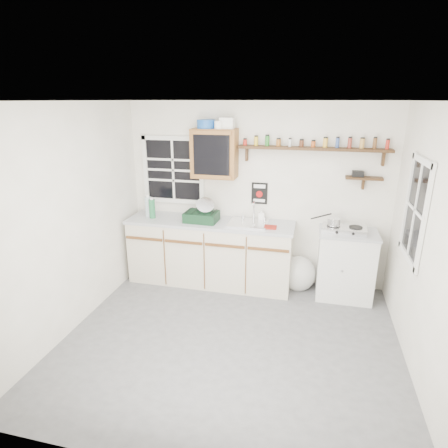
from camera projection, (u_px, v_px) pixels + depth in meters
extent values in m
cube|color=#515254|center=(230.00, 341.00, 4.11)|extent=(3.60, 3.20, 0.02)
cube|color=silver|center=(232.00, 100.00, 3.32)|extent=(3.60, 3.20, 0.02)
cube|color=beige|center=(71.00, 220.00, 4.12)|extent=(0.02, 3.20, 2.50)
cube|color=beige|center=(430.00, 249.00, 3.31)|extent=(0.02, 3.20, 2.50)
cube|color=beige|center=(256.00, 195.00, 5.20)|extent=(3.60, 0.02, 2.50)
cube|color=beige|center=(173.00, 322.00, 2.23)|extent=(3.60, 0.02, 2.50)
cube|color=beige|center=(210.00, 253.00, 5.30)|extent=(2.27, 0.60, 0.88)
cube|color=#9DA0A5|center=(210.00, 222.00, 5.16)|extent=(2.31, 0.62, 0.04)
cube|color=brown|center=(144.00, 239.00, 5.12)|extent=(0.53, 0.02, 0.03)
cube|color=brown|center=(183.00, 242.00, 4.99)|extent=(0.53, 0.02, 0.03)
cube|color=brown|center=(225.00, 246.00, 4.87)|extent=(0.53, 0.02, 0.03)
cube|color=brown|center=(268.00, 250.00, 4.74)|extent=(0.53, 0.02, 0.03)
cube|color=silver|center=(345.00, 265.00, 4.92)|extent=(0.70, 0.55, 0.88)
cube|color=#9DA0A5|center=(349.00, 233.00, 4.77)|extent=(0.73, 0.57, 0.03)
cube|color=silver|center=(248.00, 224.00, 5.03)|extent=(0.52, 0.44, 0.03)
cylinder|color=silver|center=(254.00, 211.00, 5.12)|extent=(0.02, 0.02, 0.28)
cylinder|color=silver|center=(253.00, 203.00, 5.03)|extent=(0.02, 0.14, 0.02)
cube|color=brown|center=(215.00, 153.00, 4.99)|extent=(0.60, 0.30, 0.65)
cube|color=black|center=(211.00, 155.00, 4.84)|extent=(0.48, 0.02, 0.52)
cylinder|color=#194FA7|center=(206.00, 124.00, 4.90)|extent=(0.24, 0.24, 0.11)
cube|color=white|center=(227.00, 123.00, 4.83)|extent=(0.18, 0.15, 0.14)
cylinder|color=white|center=(219.00, 125.00, 4.81)|extent=(0.12, 0.12, 0.10)
cube|color=black|center=(313.00, 149.00, 4.74)|extent=(1.91, 0.18, 0.04)
cube|color=black|center=(247.00, 154.00, 4.99)|extent=(0.03, 0.10, 0.18)
cube|color=black|center=(383.00, 158.00, 4.61)|extent=(0.03, 0.10, 0.18)
cylinder|color=red|center=(245.00, 142.00, 4.91)|extent=(0.05, 0.05, 0.07)
cylinder|color=black|center=(245.00, 139.00, 4.90)|extent=(0.04, 0.04, 0.02)
cylinder|color=gold|center=(256.00, 141.00, 4.87)|extent=(0.05, 0.05, 0.11)
cylinder|color=black|center=(256.00, 136.00, 4.85)|extent=(0.05, 0.05, 0.02)
cylinder|color=#267226|center=(267.00, 141.00, 4.84)|extent=(0.06, 0.06, 0.13)
cylinder|color=black|center=(267.00, 135.00, 4.82)|extent=(0.05, 0.05, 0.02)
cylinder|color=#99591E|center=(278.00, 143.00, 4.81)|extent=(0.06, 0.06, 0.09)
cylinder|color=black|center=(279.00, 139.00, 4.80)|extent=(0.05, 0.05, 0.02)
cylinder|color=silver|center=(290.00, 143.00, 4.78)|extent=(0.04, 0.04, 0.09)
cylinder|color=black|center=(290.00, 139.00, 4.76)|extent=(0.04, 0.04, 0.02)
cylinder|color=#4C2614|center=(302.00, 144.00, 4.75)|extent=(0.06, 0.06, 0.08)
cylinder|color=black|center=(302.00, 140.00, 4.73)|extent=(0.05, 0.05, 0.02)
cylinder|color=#B24C19|center=(313.00, 144.00, 4.72)|extent=(0.05, 0.05, 0.07)
cylinder|color=black|center=(313.00, 141.00, 4.70)|extent=(0.05, 0.05, 0.02)
cylinder|color=gold|center=(325.00, 143.00, 4.68)|extent=(0.06, 0.06, 0.11)
cylinder|color=black|center=(326.00, 138.00, 4.66)|extent=(0.05, 0.05, 0.02)
cylinder|color=#334C8C|center=(337.00, 143.00, 4.65)|extent=(0.05, 0.05, 0.12)
cylinder|color=black|center=(338.00, 137.00, 4.62)|extent=(0.04, 0.04, 0.02)
cylinder|color=maroon|center=(350.00, 143.00, 4.61)|extent=(0.05, 0.05, 0.12)
cylinder|color=black|center=(350.00, 137.00, 4.59)|extent=(0.04, 0.04, 0.02)
cylinder|color=#BF8C3F|center=(362.00, 144.00, 4.58)|extent=(0.06, 0.06, 0.12)
cylinder|color=black|center=(363.00, 138.00, 4.56)|extent=(0.05, 0.05, 0.02)
cylinder|color=brown|center=(375.00, 143.00, 4.55)|extent=(0.04, 0.04, 0.13)
cylinder|color=black|center=(376.00, 137.00, 4.53)|extent=(0.04, 0.04, 0.02)
cylinder|color=red|center=(387.00, 145.00, 4.52)|extent=(0.05, 0.05, 0.11)
cylinder|color=black|center=(388.00, 139.00, 4.50)|extent=(0.04, 0.04, 0.02)
cube|color=black|center=(364.00, 178.00, 4.71)|extent=(0.45, 0.15, 0.03)
cube|color=black|center=(363.00, 184.00, 4.77)|extent=(0.03, 0.08, 0.14)
cube|color=black|center=(358.00, 174.00, 4.71)|extent=(0.14, 0.10, 0.07)
cube|color=black|center=(259.00, 193.00, 5.16)|extent=(0.22, 0.01, 0.30)
cube|color=white|center=(260.00, 186.00, 5.12)|extent=(0.16, 0.00, 0.05)
cylinder|color=#A50C0C|center=(259.00, 194.00, 5.16)|extent=(0.09, 0.01, 0.09)
cube|color=white|center=(259.00, 200.00, 5.18)|extent=(0.16, 0.00, 0.04)
cube|color=black|center=(173.00, 170.00, 5.35)|extent=(0.85, 0.02, 0.90)
cube|color=silver|center=(173.00, 170.00, 5.35)|extent=(0.93, 0.03, 0.98)
cube|color=black|center=(416.00, 210.00, 3.76)|extent=(0.02, 0.70, 1.00)
cube|color=silver|center=(416.00, 210.00, 3.76)|extent=(0.03, 0.78, 1.08)
cylinder|color=#A7BCC4|center=(148.00, 207.00, 5.30)|extent=(0.09, 0.09, 0.29)
cylinder|color=white|center=(147.00, 196.00, 5.25)|extent=(0.05, 0.05, 0.03)
cylinder|color=#246E40|center=(152.00, 209.00, 5.25)|extent=(0.09, 0.09, 0.27)
cylinder|color=white|center=(152.00, 199.00, 5.20)|extent=(0.05, 0.05, 0.03)
cube|color=black|center=(202.00, 217.00, 5.12)|extent=(0.45, 0.34, 0.13)
cylinder|color=silver|center=(205.00, 208.00, 5.07)|extent=(0.32, 0.34, 0.27)
imported|color=white|center=(261.00, 214.00, 5.15)|extent=(0.08, 0.08, 0.17)
cube|color=maroon|center=(270.00, 227.00, 4.87)|extent=(0.16, 0.14, 0.02)
cube|color=silver|center=(344.00, 229.00, 4.75)|extent=(0.56, 0.33, 0.07)
cylinder|color=black|center=(333.00, 226.00, 4.77)|extent=(0.17, 0.17, 0.01)
cylinder|color=black|center=(356.00, 227.00, 4.71)|extent=(0.17, 0.17, 0.01)
cylinder|color=silver|center=(334.00, 222.00, 4.76)|extent=(0.16, 0.16, 0.10)
cylinder|color=black|center=(321.00, 216.00, 4.85)|extent=(0.26, 0.22, 0.16)
ellipsoid|color=silver|center=(298.00, 274.00, 5.19)|extent=(0.45, 0.41, 0.47)
cone|color=silver|center=(300.00, 260.00, 5.12)|extent=(0.13, 0.13, 0.13)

